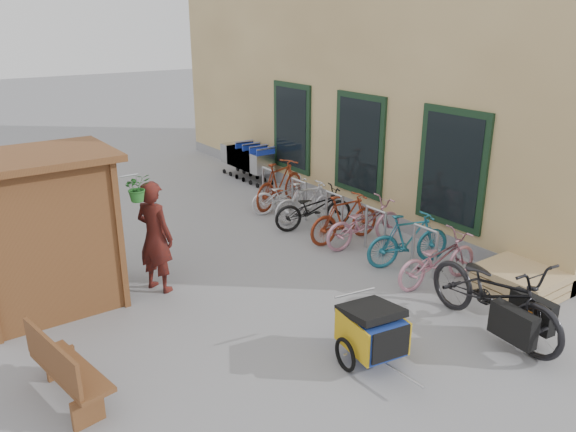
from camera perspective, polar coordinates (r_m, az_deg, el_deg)
ground at (r=8.63m, az=3.13°, el=-9.65°), size 80.00×80.00×0.00m
building at (r=15.30m, az=12.34°, el=16.43°), size 6.07×13.00×7.00m
kiosk at (r=8.86m, az=-24.24°, el=0.33°), size 2.49×1.65×2.40m
bike_rack at (r=11.47m, az=4.71°, el=0.69°), size 0.05×5.35×0.86m
pallet_stack at (r=9.79m, az=22.46°, el=-6.14°), size 1.00×1.20×0.40m
bench at (r=7.07m, az=-21.76°, el=-14.20°), size 0.63×1.41×0.86m
shopping_carts at (r=15.39m, az=-4.22°, el=5.95°), size 0.58×1.97×1.05m
child_trailer at (r=7.35m, az=8.53°, el=-11.34°), size 0.89×1.45×0.83m
cargo_bike at (r=8.35m, az=20.33°, el=-7.44°), size 1.03×2.35×1.20m
person_kiosk at (r=9.16m, az=-13.35°, el=-2.06°), size 0.68×0.79×1.84m
bike_0 at (r=9.60m, az=14.94°, el=-4.26°), size 1.72×0.73×0.88m
bike_1 at (r=10.19m, az=12.13°, el=-2.34°), size 1.68×0.90×0.97m
bike_2 at (r=10.93m, az=7.73°, el=-0.70°), size 1.80×0.76×0.92m
bike_3 at (r=11.07m, az=5.78°, el=-0.20°), size 1.65×0.57×0.98m
bike_4 at (r=11.72m, az=2.60°, el=0.78°), size 1.79×1.05×0.89m
bike_5 at (r=12.08m, az=1.95°, el=1.42°), size 1.57×0.69×0.91m
bike_6 at (r=12.70m, az=-0.33°, el=2.13°), size 1.65×0.97×0.82m
bike_7 at (r=13.11m, az=-0.84°, el=3.29°), size 1.87×1.09×1.09m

